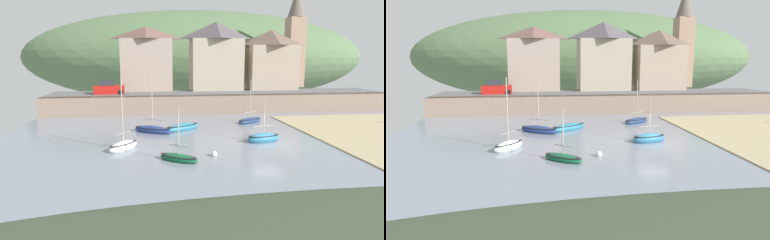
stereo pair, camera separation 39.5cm
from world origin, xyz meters
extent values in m
cube|color=gray|center=(0.00, 0.00, -0.03)|extent=(48.00, 40.00, 0.06)
cube|color=gray|center=(0.00, 17.00, 1.20)|extent=(48.00, 2.40, 2.40)
cube|color=#606060|center=(0.00, 20.70, 2.35)|extent=(48.00, 9.00, 0.10)
ellipsoid|color=#537049|center=(1.74, 55.20, 7.46)|extent=(80.00, 44.00, 21.30)
cube|color=tan|center=(-10.46, 25.20, 6.27)|extent=(7.59, 4.18, 7.73)
pyramid|color=brown|center=(-10.46, 25.20, 11.05)|extent=(7.89, 4.48, 1.84)
cube|color=#AD9F89|center=(0.24, 25.20, 6.30)|extent=(7.76, 5.20, 7.79)
pyramid|color=#514B50|center=(0.24, 25.20, 11.48)|extent=(8.06, 5.50, 2.57)
cube|color=tan|center=(9.11, 25.20, 5.84)|extent=(7.48, 5.34, 6.87)
pyramid|color=brown|center=(9.11, 25.20, 10.46)|extent=(7.78, 5.64, 2.38)
cube|color=tan|center=(14.83, 29.20, 8.23)|extent=(2.80, 2.80, 11.66)
cone|color=#665B51|center=(14.83, 29.20, 16.61)|extent=(3.00, 3.00, 5.11)
ellipsoid|color=#135B34|center=(-8.25, -3.89, 0.18)|extent=(3.12, 2.71, 0.66)
ellipsoid|color=black|center=(-8.25, -3.89, 0.36)|extent=(3.06, 2.66, 0.12)
cylinder|color=#B2A893|center=(-8.25, -3.89, 2.13)|extent=(0.09, 0.09, 3.24)
cylinder|color=gray|center=(-8.25, -3.89, 1.13)|extent=(1.26, 0.97, 0.07)
ellipsoid|color=navy|center=(1.24, 9.86, 0.19)|extent=(3.72, 3.07, 0.70)
ellipsoid|color=black|center=(1.24, 9.86, 0.38)|extent=(3.64, 3.01, 0.12)
cylinder|color=#B2A893|center=(1.24, 9.86, 2.70)|extent=(0.09, 0.09, 4.33)
cylinder|color=gray|center=(1.24, 9.86, 1.18)|extent=(1.84, 1.29, 0.07)
ellipsoid|color=navy|center=(-9.97, 5.93, 0.24)|extent=(4.14, 3.31, 0.86)
ellipsoid|color=black|center=(-9.97, 5.93, 0.47)|extent=(4.06, 3.24, 0.12)
cylinder|color=#B2A893|center=(-9.97, 5.93, 3.12)|extent=(0.09, 0.09, 4.91)
cylinder|color=gray|center=(-9.97, 5.93, 1.32)|extent=(2.06, 1.36, 0.07)
ellipsoid|color=teal|center=(-6.87, 6.76, 0.25)|extent=(4.17, 3.40, 0.90)
ellipsoid|color=black|center=(-6.87, 6.76, 0.49)|extent=(4.09, 3.33, 0.12)
ellipsoid|color=white|center=(-12.42, -0.23, 0.25)|extent=(2.71, 2.98, 0.92)
ellipsoid|color=black|center=(-12.42, -0.23, 0.50)|extent=(2.66, 2.92, 0.12)
cylinder|color=#B2A893|center=(-12.42, -0.23, 3.27)|extent=(0.09, 0.09, 5.12)
cylinder|color=gray|center=(-12.42, -0.23, 1.36)|extent=(1.20, 1.42, 0.07)
ellipsoid|color=teal|center=(-0.23, 0.92, 0.27)|extent=(3.36, 2.01, 1.00)
ellipsoid|color=black|center=(-0.23, 0.92, 0.55)|extent=(3.29, 1.97, 0.12)
cylinder|color=#B2A893|center=(-0.23, 0.92, 2.33)|extent=(0.09, 0.09, 3.12)
cylinder|color=gray|center=(-0.23, 0.92, 1.39)|extent=(1.97, 0.56, 0.07)
cube|color=red|center=(-15.66, 20.70, 3.00)|extent=(4.24, 2.07, 1.20)
cube|color=#282D33|center=(-15.91, 20.70, 3.95)|extent=(2.23, 1.69, 0.80)
cylinder|color=black|center=(-14.01, 21.50, 2.72)|extent=(0.64, 0.22, 0.64)
cylinder|color=black|center=(-14.01, 19.90, 2.72)|extent=(0.64, 0.22, 0.64)
cylinder|color=black|center=(-17.31, 21.50, 2.72)|extent=(0.64, 0.22, 0.64)
cylinder|color=black|center=(-17.31, 19.90, 2.72)|extent=(0.64, 0.22, 0.64)
sphere|color=silver|center=(-5.46, -3.02, 0.15)|extent=(0.49, 0.49, 0.49)
camera|label=1|loc=(-10.34, -27.45, 7.35)|focal=31.75mm
camera|label=2|loc=(-9.95, -27.49, 7.35)|focal=31.75mm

